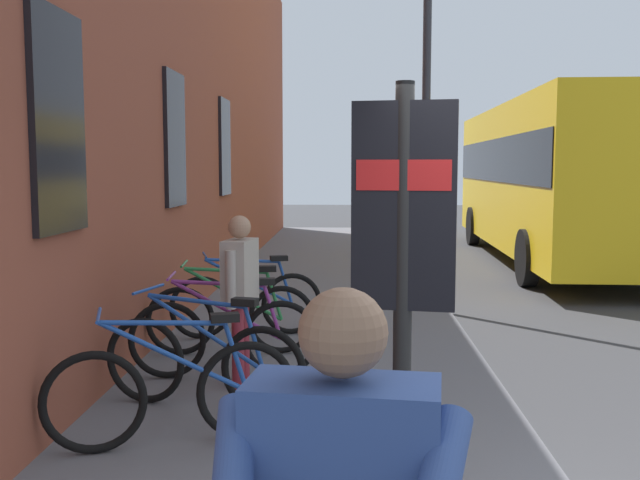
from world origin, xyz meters
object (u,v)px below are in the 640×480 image
at_px(bicycle_beside_lamp, 225,336).
at_px(street_lamp, 426,89).
at_px(bicycle_end_of_row, 204,362).
at_px(bicycle_leaning_wall, 232,317).
at_px(bicycle_far_end, 173,392).
at_px(bicycle_under_window, 248,303).
at_px(transit_info_sign, 403,235).
at_px(city_bus, 552,174).
at_px(pedestrian_by_facade, 240,282).

distance_m(bicycle_beside_lamp, street_lamp, 5.24).
distance_m(bicycle_end_of_row, street_lamp, 5.95).
relative_size(bicycle_leaning_wall, street_lamp, 0.34).
height_order(bicycle_far_end, bicycle_under_window, same).
height_order(transit_info_sign, city_bus, city_bus).
xyz_separation_m(bicycle_far_end, transit_info_sign, (-1.05, -1.51, 1.21)).
bearing_deg(transit_info_sign, bicycle_far_end, 55.06).
xyz_separation_m(bicycle_far_end, city_bus, (11.03, -5.61, 1.41)).
height_order(city_bus, pedestrian_by_facade, city_bus).
distance_m(bicycle_end_of_row, bicycle_under_window, 2.53).
relative_size(bicycle_end_of_row, pedestrian_by_facade, 1.13).
xyz_separation_m(transit_info_sign, city_bus, (12.08, -4.10, 0.20)).
bearing_deg(transit_info_sign, city_bus, -18.75).
bearing_deg(transit_info_sign, bicycle_leaning_wall, 22.85).
relative_size(bicycle_end_of_row, bicycle_beside_lamp, 0.98).
bearing_deg(city_bus, bicycle_end_of_row, 151.50).
xyz_separation_m(bicycle_end_of_row, bicycle_leaning_wall, (1.73, 0.05, 0.00)).
height_order(bicycle_under_window, transit_info_sign, transit_info_sign).
bearing_deg(bicycle_beside_lamp, bicycle_under_window, 0.61).
xyz_separation_m(bicycle_far_end, pedestrian_by_facade, (1.44, -0.26, 0.54)).
height_order(bicycle_end_of_row, city_bus, city_bus).
bearing_deg(bicycle_far_end, bicycle_end_of_row, -3.92).
bearing_deg(street_lamp, bicycle_leaning_wall, 143.25).
bearing_deg(bicycle_under_window, street_lamp, -44.57).
height_order(bicycle_end_of_row, street_lamp, street_lamp).
relative_size(pedestrian_by_facade, street_lamp, 0.30).
distance_m(bicycle_under_window, transit_info_sign, 4.77).
relative_size(bicycle_beside_lamp, transit_info_sign, 0.74).
height_order(bicycle_end_of_row, pedestrian_by_facade, pedestrian_by_facade).
distance_m(bicycle_leaning_wall, transit_info_sign, 4.06).
bearing_deg(city_bus, bicycle_far_end, 153.03).
relative_size(bicycle_far_end, street_lamp, 0.33).
bearing_deg(bicycle_beside_lamp, pedestrian_by_facade, -143.17).
bearing_deg(bicycle_end_of_row, bicycle_beside_lamp, -1.54).
distance_m(transit_info_sign, street_lamp, 6.86).
relative_size(bicycle_end_of_row, bicycle_leaning_wall, 0.98).
height_order(pedestrian_by_facade, street_lamp, street_lamp).
relative_size(bicycle_far_end, bicycle_under_window, 0.99).
bearing_deg(pedestrian_by_facade, bicycle_beside_lamp, 36.83).
relative_size(city_bus, street_lamp, 2.06).
relative_size(bicycle_leaning_wall, transit_info_sign, 0.74).
distance_m(bicycle_leaning_wall, bicycle_under_window, 0.81).
bearing_deg(bicycle_far_end, bicycle_leaning_wall, -0.12).
bearing_deg(street_lamp, bicycle_under_window, 135.43).
distance_m(bicycle_far_end, bicycle_leaning_wall, 2.52).
xyz_separation_m(bicycle_leaning_wall, pedestrian_by_facade, (-1.08, -0.25, 0.54)).
bearing_deg(bicycle_beside_lamp, bicycle_far_end, 177.34).
relative_size(bicycle_under_window, transit_info_sign, 0.72).
bearing_deg(bicycle_leaning_wall, transit_info_sign, -157.15).
xyz_separation_m(bicycle_end_of_row, street_lamp, (4.82, -2.26, 2.65)).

